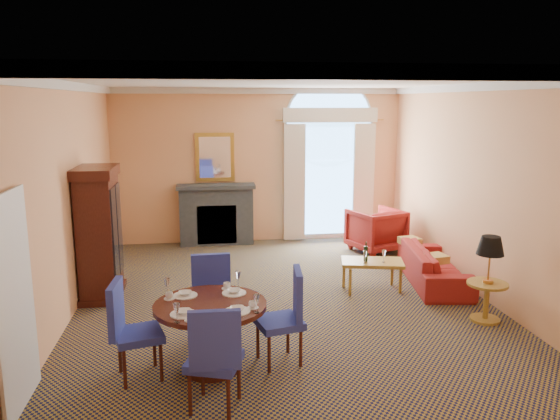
{
  "coord_description": "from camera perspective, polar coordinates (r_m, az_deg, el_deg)",
  "views": [
    {
      "loc": [
        -1.15,
        -7.59,
        2.93
      ],
      "look_at": [
        0.0,
        0.5,
        1.3
      ],
      "focal_mm": 35.0,
      "sensor_mm": 36.0,
      "label": 1
    }
  ],
  "objects": [
    {
      "name": "ground",
      "position": [
        8.22,
        0.5,
        -9.61
      ],
      "size": [
        7.5,
        7.5,
        0.0
      ],
      "primitive_type": "plane",
      "color": "#12153A",
      "rests_on": "ground"
    },
    {
      "name": "room_envelope",
      "position": [
        8.34,
        -0.34,
        8.4
      ],
      "size": [
        6.04,
        7.52,
        3.45
      ],
      "color": "#EFAA72",
      "rests_on": "ground"
    },
    {
      "name": "armoire",
      "position": [
        8.64,
        -18.35,
        -2.5
      ],
      "size": [
        0.57,
        1.01,
        1.99
      ],
      "color": "#35120C",
      "rests_on": "ground"
    },
    {
      "name": "dining_table",
      "position": [
        6.13,
        -7.26,
        -11.42
      ],
      "size": [
        1.24,
        1.24,
        0.98
      ],
      "color": "#35120C",
      "rests_on": "ground"
    },
    {
      "name": "dining_chair_north",
      "position": [
        6.83,
        -7.19,
        -8.61
      ],
      "size": [
        0.54,
        0.54,
        1.08
      ],
      "rotation": [
        0.0,
        0.0,
        3.28
      ],
      "color": "navy",
      "rests_on": "ground"
    },
    {
      "name": "dining_chair_south",
      "position": [
        5.32,
        -6.84,
        -14.61
      ],
      "size": [
        0.61,
        0.61,
        1.08
      ],
      "rotation": [
        0.0,
        0.0,
        -0.33
      ],
      "color": "navy",
      "rests_on": "ground"
    },
    {
      "name": "dining_chair_east",
      "position": [
        6.25,
        0.84,
        -10.44
      ],
      "size": [
        0.58,
        0.58,
        1.08
      ],
      "rotation": [
        0.0,
        0.0,
        1.8
      ],
      "color": "navy",
      "rests_on": "ground"
    },
    {
      "name": "dining_chair_west",
      "position": [
        6.11,
        -15.6,
        -11.39
      ],
      "size": [
        0.59,
        0.59,
        1.08
      ],
      "rotation": [
        0.0,
        0.0,
        -1.3
      ],
      "color": "navy",
      "rests_on": "ground"
    },
    {
      "name": "sofa",
      "position": [
        9.3,
        15.82,
        -5.63
      ],
      "size": [
        1.08,
        2.11,
        0.59
      ],
      "primitive_type": "imported",
      "rotation": [
        0.0,
        0.0,
        1.42
      ],
      "color": "maroon",
      "rests_on": "ground"
    },
    {
      "name": "armchair",
      "position": [
        10.96,
        9.98,
        -2.08
      ],
      "size": [
        1.18,
        1.2,
        0.86
      ],
      "primitive_type": "imported",
      "rotation": [
        0.0,
        0.0,
        3.49
      ],
      "color": "maroon",
      "rests_on": "ground"
    },
    {
      "name": "coffee_table",
      "position": [
        8.69,
        9.6,
        -5.51
      ],
      "size": [
        1.04,
        0.72,
        0.79
      ],
      "rotation": [
        0.0,
        0.0,
        -0.22
      ],
      "color": "#A98332",
      "rests_on": "ground"
    },
    {
      "name": "side_table",
      "position": [
        7.84,
        20.99,
        -5.64
      ],
      "size": [
        0.54,
        0.54,
        1.16
      ],
      "color": "#A98332",
      "rests_on": "ground"
    }
  ]
}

